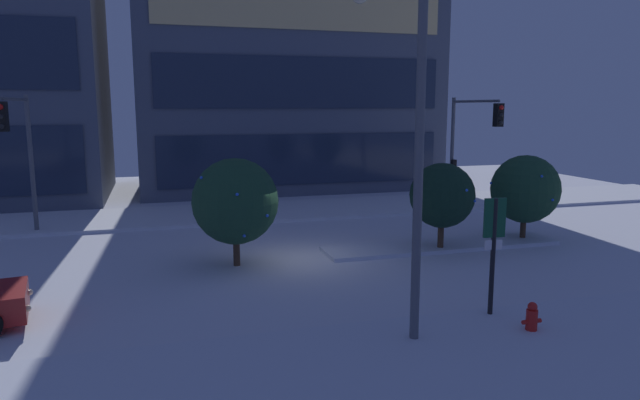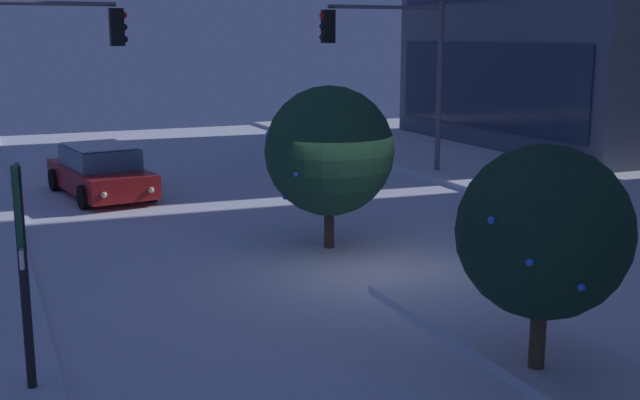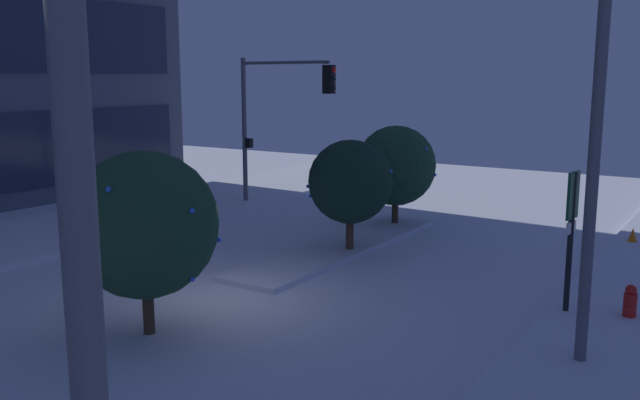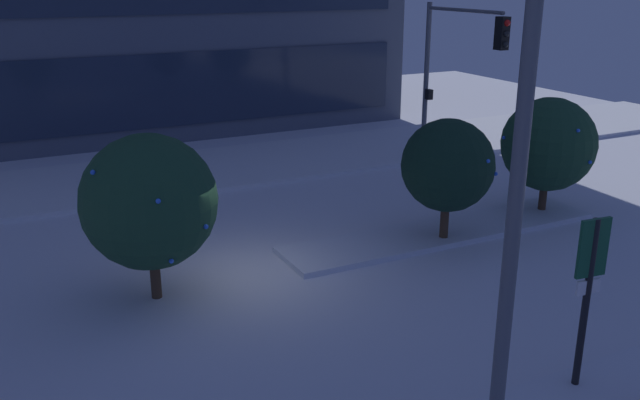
# 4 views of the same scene
# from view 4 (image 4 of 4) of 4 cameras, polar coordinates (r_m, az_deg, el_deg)

# --- Properties ---
(ground) EXTENTS (52.00, 52.00, 0.00)m
(ground) POSITION_cam_4_polar(r_m,az_deg,el_deg) (15.72, -7.05, -6.53)
(ground) COLOR silver
(curb_strip_far) EXTENTS (52.00, 5.20, 0.14)m
(curb_strip_far) POSITION_cam_4_polar(r_m,az_deg,el_deg) (23.77, -14.42, 1.86)
(curb_strip_far) COLOR silver
(curb_strip_far) RESTS_ON ground
(median_strip) EXTENTS (9.00, 1.80, 0.14)m
(median_strip) POSITION_cam_4_polar(r_m,az_deg,el_deg) (18.42, 10.18, -2.63)
(median_strip) COLOR silver
(median_strip) RESTS_ON ground
(traffic_light_corner_far_right) EXTENTS (0.32, 4.23, 5.63)m
(traffic_light_corner_far_right) POSITION_cam_4_polar(r_m,az_deg,el_deg) (24.12, 11.24, 11.57)
(traffic_light_corner_far_right) COLOR #565960
(traffic_light_corner_far_right) RESTS_ON ground
(street_lamp_arched) EXTENTS (0.64, 3.33, 8.31)m
(street_lamp_arched) POSITION_cam_4_polar(r_m,az_deg,el_deg) (8.98, 12.71, 10.31)
(street_lamp_arched) COLOR #565960
(street_lamp_arched) RESTS_ON ground
(parking_info_sign) EXTENTS (0.55, 0.12, 3.03)m
(parking_info_sign) POSITION_cam_4_polar(r_m,az_deg,el_deg) (11.61, 21.44, -6.50)
(parking_info_sign) COLOR black
(parking_info_sign) RESTS_ON ground
(decorated_tree_median) EXTENTS (2.33, 2.33, 3.21)m
(decorated_tree_median) POSITION_cam_4_polar(r_m,az_deg,el_deg) (17.31, 10.59, 2.84)
(decorated_tree_median) COLOR #473323
(decorated_tree_median) RESTS_ON ground
(decorated_tree_left_of_median) EXTENTS (2.81, 2.81, 3.55)m
(decorated_tree_left_of_median) POSITION_cam_4_polar(r_m,az_deg,el_deg) (14.38, -14.03, -0.15)
(decorated_tree_left_of_median) COLOR #473323
(decorated_tree_left_of_median) RESTS_ON ground
(decorated_tree_right_of_median) EXTENTS (2.62, 2.64, 3.36)m
(decorated_tree_right_of_median) POSITION_cam_4_polar(r_m,az_deg,el_deg) (20.17, 18.49, 4.41)
(decorated_tree_right_of_median) COLOR #473323
(decorated_tree_right_of_median) RESTS_ON ground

